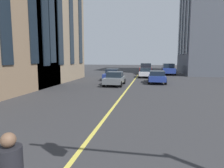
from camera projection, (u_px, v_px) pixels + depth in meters
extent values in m
cube|color=#D8C64C|center=(130.00, 86.00, 20.61)|extent=(80.00, 0.16, 0.01)
cube|color=navy|center=(168.00, 70.00, 33.57)|extent=(4.70, 1.95, 0.80)
cube|color=#19232D|center=(168.00, 66.00, 33.48)|extent=(2.58, 1.72, 0.70)
cylinder|color=black|center=(162.00, 72.00, 35.31)|extent=(0.76, 0.27, 0.76)
cylinder|color=black|center=(173.00, 72.00, 34.96)|extent=(0.76, 0.27, 0.76)
cylinder|color=black|center=(163.00, 73.00, 32.29)|extent=(0.76, 0.27, 0.76)
cylinder|color=black|center=(175.00, 73.00, 31.94)|extent=(0.76, 0.27, 0.76)
cube|color=#B21E1E|center=(146.00, 70.00, 35.02)|extent=(4.70, 1.95, 0.80)
cube|color=#19232D|center=(146.00, 65.00, 34.92)|extent=(2.58, 1.72, 0.70)
cylinder|color=black|center=(141.00, 71.00, 36.76)|extent=(0.76, 0.27, 0.76)
cylinder|color=black|center=(151.00, 71.00, 36.40)|extent=(0.76, 0.27, 0.76)
cylinder|color=black|center=(140.00, 72.00, 33.74)|extent=(0.76, 0.27, 0.76)
cylinder|color=black|center=(151.00, 73.00, 33.38)|extent=(0.76, 0.27, 0.76)
cube|color=navy|center=(112.00, 75.00, 25.92)|extent=(3.90, 1.75, 0.55)
cube|color=#19232D|center=(112.00, 71.00, 26.04)|extent=(1.64, 1.54, 0.55)
cylinder|color=black|center=(117.00, 79.00, 24.54)|extent=(0.60, 0.21, 0.60)
cylinder|color=black|center=(104.00, 78.00, 24.86)|extent=(0.60, 0.21, 0.60)
cylinder|color=black|center=(120.00, 77.00, 27.05)|extent=(0.60, 0.21, 0.60)
cylinder|color=black|center=(108.00, 76.00, 27.37)|extent=(0.60, 0.21, 0.60)
cube|color=navy|center=(157.00, 78.00, 22.80)|extent=(4.40, 1.80, 0.55)
cube|color=#19232D|center=(157.00, 73.00, 22.51)|extent=(1.85, 1.58, 0.50)
cylinder|color=black|center=(149.00, 79.00, 24.41)|extent=(0.64, 0.22, 0.64)
cylinder|color=black|center=(164.00, 79.00, 24.08)|extent=(0.64, 0.22, 0.64)
cylinder|color=black|center=(149.00, 81.00, 21.58)|extent=(0.64, 0.22, 0.64)
cylinder|color=black|center=(166.00, 82.00, 21.26)|extent=(0.64, 0.22, 0.64)
cube|color=slate|center=(115.00, 80.00, 20.75)|extent=(3.90, 1.75, 0.55)
cube|color=#19232D|center=(115.00, 74.00, 20.86)|extent=(1.64, 1.54, 0.55)
cylinder|color=black|center=(121.00, 84.00, 19.37)|extent=(0.60, 0.21, 0.60)
cylinder|color=black|center=(104.00, 84.00, 19.69)|extent=(0.60, 0.21, 0.60)
cylinder|color=black|center=(124.00, 81.00, 21.88)|extent=(0.60, 0.21, 0.60)
cylinder|color=black|center=(109.00, 81.00, 22.19)|extent=(0.60, 0.21, 0.60)
cube|color=silver|center=(146.00, 73.00, 29.38)|extent=(4.40, 1.80, 0.55)
cube|color=#19232D|center=(146.00, 70.00, 29.10)|extent=(1.85, 1.58, 0.50)
cylinder|color=black|center=(140.00, 74.00, 31.00)|extent=(0.64, 0.22, 0.64)
cylinder|color=black|center=(152.00, 74.00, 30.67)|extent=(0.64, 0.22, 0.64)
cylinder|color=black|center=(139.00, 76.00, 28.17)|extent=(0.64, 0.22, 0.64)
cylinder|color=black|center=(152.00, 76.00, 27.84)|extent=(0.64, 0.22, 0.64)
sphere|color=brown|center=(8.00, 140.00, 3.00)|extent=(0.23, 0.23, 0.23)
cube|color=gray|center=(18.00, 18.00, 23.76)|extent=(12.41, 12.05, 14.87)
cube|color=#19232D|center=(44.00, 3.00, 18.05)|extent=(1.10, 0.10, 11.30)
cube|color=#19232D|center=(60.00, 10.00, 21.07)|extent=(1.10, 0.10, 11.30)
cube|color=#19232D|center=(71.00, 16.00, 24.09)|extent=(1.10, 0.10, 11.30)
cube|color=#19232D|center=(80.00, 21.00, 27.11)|extent=(1.10, 0.10, 11.30)
cube|color=#565B66|center=(222.00, 1.00, 33.88)|extent=(13.20, 11.94, 24.52)
cube|color=#19232D|center=(183.00, 3.00, 36.56)|extent=(1.10, 0.10, 18.64)
cube|color=#19232D|center=(180.00, 7.00, 39.77)|extent=(1.10, 0.10, 18.64)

